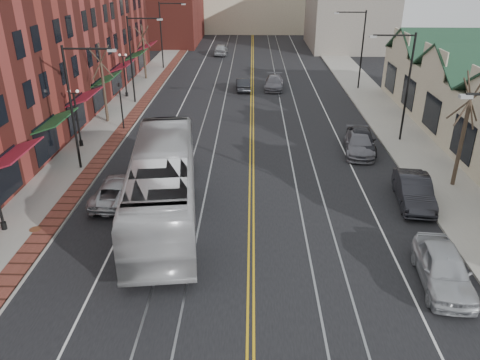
# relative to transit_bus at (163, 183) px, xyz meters

# --- Properties ---
(ground) EXTENTS (160.00, 160.00, 0.00)m
(ground) POSITION_rel_transit_bus_xyz_m (4.75, -9.96, -1.94)
(ground) COLOR black
(ground) RESTS_ON ground
(sidewalk_left) EXTENTS (4.00, 120.00, 0.15)m
(sidewalk_left) POSITION_rel_transit_bus_xyz_m (-7.25, 10.04, -1.86)
(sidewalk_left) COLOR gray
(sidewalk_left) RESTS_ON ground
(sidewalk_right) EXTENTS (4.00, 120.00, 0.15)m
(sidewalk_right) POSITION_rel_transit_bus_xyz_m (16.75, 10.04, -1.86)
(sidewalk_right) COLOR gray
(sidewalk_right) RESTS_ON ground
(building_left) EXTENTS (10.00, 50.00, 11.00)m
(building_left) POSITION_rel_transit_bus_xyz_m (-14.25, 17.04, 3.56)
(building_left) COLOR maroon
(building_left) RESTS_ON ground
(backdrop_mid) EXTENTS (22.00, 14.00, 9.00)m
(backdrop_mid) POSITION_rel_transit_bus_xyz_m (4.75, 75.04, 2.56)
(backdrop_mid) COLOR #C0B293
(backdrop_mid) RESTS_ON ground
(backdrop_right) EXTENTS (12.00, 16.00, 11.00)m
(backdrop_right) POSITION_rel_transit_bus_xyz_m (19.75, 55.04, 3.56)
(backdrop_right) COLOR slate
(backdrop_right) RESTS_ON ground
(streetlight_l_1) EXTENTS (3.33, 0.25, 8.00)m
(streetlight_l_1) POSITION_rel_transit_bus_xyz_m (-6.29, 6.04, 3.09)
(streetlight_l_1) COLOR black
(streetlight_l_1) RESTS_ON sidewalk_left
(streetlight_l_2) EXTENTS (3.33, 0.25, 8.00)m
(streetlight_l_2) POSITION_rel_transit_bus_xyz_m (-6.29, 22.04, 3.09)
(streetlight_l_2) COLOR black
(streetlight_l_2) RESTS_ON sidewalk_left
(streetlight_l_3) EXTENTS (3.33, 0.25, 8.00)m
(streetlight_l_3) POSITION_rel_transit_bus_xyz_m (-6.29, 38.04, 3.09)
(streetlight_l_3) COLOR black
(streetlight_l_3) RESTS_ON sidewalk_left
(streetlight_r_1) EXTENTS (3.33, 0.25, 8.00)m
(streetlight_r_1) POSITION_rel_transit_bus_xyz_m (15.80, 12.04, 3.09)
(streetlight_r_1) COLOR black
(streetlight_r_1) RESTS_ON sidewalk_right
(streetlight_r_2) EXTENTS (3.33, 0.25, 8.00)m
(streetlight_r_2) POSITION_rel_transit_bus_xyz_m (15.80, 28.04, 3.09)
(streetlight_r_2) COLOR black
(streetlight_r_2) RESTS_ON sidewalk_right
(lamppost_l_2) EXTENTS (0.84, 0.28, 4.27)m
(lamppost_l_2) POSITION_rel_transit_bus_xyz_m (-8.05, 10.04, 0.27)
(lamppost_l_2) COLOR black
(lamppost_l_2) RESTS_ON sidewalk_left
(lamppost_l_3) EXTENTS (0.84, 0.28, 4.27)m
(lamppost_l_3) POSITION_rel_transit_bus_xyz_m (-8.05, 24.04, 0.27)
(lamppost_l_3) COLOR black
(lamppost_l_3) RESTS_ON sidewalk_left
(tree_left_near) EXTENTS (1.78, 1.37, 6.48)m
(tree_left_near) POSITION_rel_transit_bus_xyz_m (-7.75, 16.04, 1.58)
(tree_left_near) COLOR #382B21
(tree_left_near) RESTS_ON sidewalk_left
(tree_left_far) EXTENTS (1.66, 1.28, 6.02)m
(tree_left_far) POSITION_rel_transit_bus_xyz_m (-7.75, 32.04, 1.34)
(tree_left_far) COLOR #382B21
(tree_left_far) RESTS_ON sidewalk_left
(tree_right_mid) EXTENTS (1.90, 1.46, 6.93)m
(tree_right_mid) POSITION_rel_transit_bus_xyz_m (17.25, 4.04, 1.82)
(tree_right_mid) COLOR #382B21
(tree_right_mid) RESTS_ON sidewalk_right
(manhole_far) EXTENTS (0.60, 0.60, 0.02)m
(manhole_far) POSITION_rel_transit_bus_xyz_m (-6.45, -1.96, -1.78)
(manhole_far) COLOR #592D19
(manhole_far) RESTS_ON sidewalk_left
(traffic_signal) EXTENTS (0.18, 0.15, 3.80)m
(traffic_signal) POSITION_rel_transit_bus_xyz_m (-5.85, 14.04, 0.41)
(traffic_signal) COLOR black
(traffic_signal) RESTS_ON sidewalk_left
(transit_bus) EXTENTS (4.99, 14.19, 3.87)m
(transit_bus) POSITION_rel_transit_bus_xyz_m (0.00, 0.00, 0.00)
(transit_bus) COLOR silver
(transit_bus) RESTS_ON ground
(parked_suv) EXTENTS (2.46, 5.03, 1.38)m
(parked_suv) POSITION_rel_transit_bus_xyz_m (-3.01, 1.59, -1.25)
(parked_suv) COLOR #A7A9AE
(parked_suv) RESTS_ON ground
(parked_car_a) EXTENTS (2.43, 5.00, 1.65)m
(parked_car_a) POSITION_rel_transit_bus_xyz_m (13.00, -5.76, -1.11)
(parked_car_a) COLOR #B3B6BB
(parked_car_a) RESTS_ON ground
(parked_car_b) EXTENTS (2.27, 5.08, 1.62)m
(parked_car_b) POSITION_rel_transit_bus_xyz_m (14.05, 1.71, -1.12)
(parked_car_b) COLOR black
(parked_car_b) RESTS_ON ground
(parked_car_c) EXTENTS (2.55, 5.07, 1.41)m
(parked_car_c) POSITION_rel_transit_bus_xyz_m (12.52, 9.46, -1.23)
(parked_car_c) COLOR slate
(parked_car_c) RESTS_ON ground
(parked_car_d) EXTENTS (2.40, 4.98, 1.64)m
(parked_car_d) POSITION_rel_transit_bus_xyz_m (12.79, 10.13, -1.12)
(parked_car_d) COLOR black
(parked_car_d) RESTS_ON ground
(distant_car_left) EXTENTS (1.71, 4.13, 1.33)m
(distant_car_left) POSITION_rel_transit_bus_xyz_m (3.75, 27.30, -1.27)
(distant_car_left) COLOR black
(distant_car_left) RESTS_ON ground
(distant_car_right) EXTENTS (2.29, 4.92, 1.39)m
(distant_car_right) POSITION_rel_transit_bus_xyz_m (7.10, 28.00, -1.24)
(distant_car_right) COLOR slate
(distant_car_right) RESTS_ON ground
(distant_car_far) EXTENTS (1.97, 4.77, 1.62)m
(distant_car_far) POSITION_rel_transit_bus_xyz_m (0.07, 47.93, -1.13)
(distant_car_far) COLOR #999BA0
(distant_car_far) RESTS_ON ground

